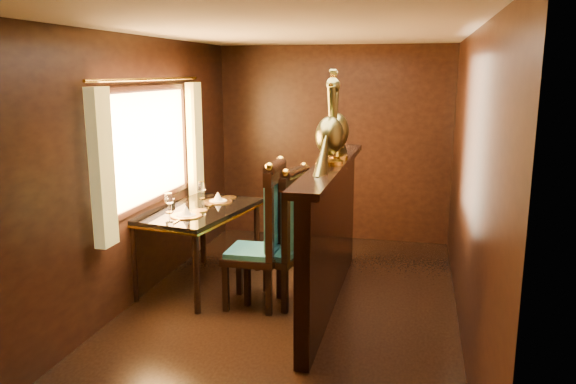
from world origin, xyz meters
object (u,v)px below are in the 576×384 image
(dining_table, at_px, (199,215))
(chair_left, at_px, (266,231))
(peacock_right, at_px, (336,115))
(peacock_left, at_px, (330,119))
(chair_right, at_px, (287,233))

(dining_table, xyz_separation_m, chair_left, (0.81, -0.36, -0.01))
(peacock_right, bearing_deg, chair_left, -146.14)
(dining_table, relative_size, chair_left, 1.07)
(dining_table, relative_size, peacock_left, 1.85)
(chair_right, distance_m, peacock_left, 1.14)
(chair_right, xyz_separation_m, peacock_left, (0.39, -0.04, 1.07))
(dining_table, distance_m, chair_left, 0.89)
(chair_left, xyz_separation_m, peacock_right, (0.57, 0.38, 1.04))
(dining_table, xyz_separation_m, chair_right, (0.99, -0.28, -0.04))
(dining_table, bearing_deg, chair_right, -5.85)
(chair_right, xyz_separation_m, peacock_right, (0.39, 0.30, 1.08))
(chair_right, height_order, peacock_left, peacock_left)
(peacock_left, xyz_separation_m, peacock_right, (0.00, 0.33, 0.01))
(dining_table, bearing_deg, peacock_left, -2.96)
(chair_left, bearing_deg, dining_table, 155.81)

